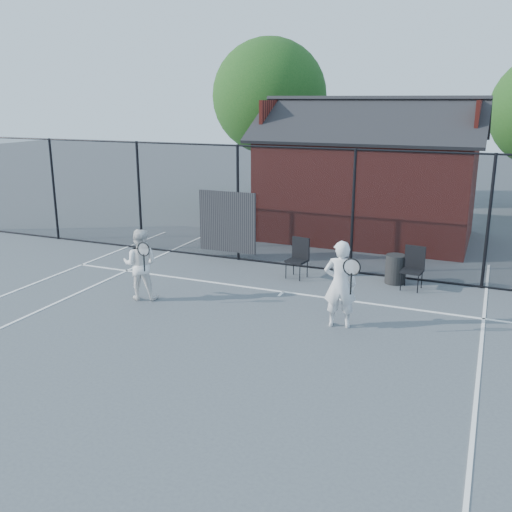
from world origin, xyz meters
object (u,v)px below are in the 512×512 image
at_px(clubhouse, 368,184).
at_px(chair_left, 297,259).
at_px(player_back, 140,264).
at_px(waste_bin, 395,269).
at_px(chair_right, 412,269).
at_px(player_front, 340,284).

bearing_deg(clubhouse, chair_left, -96.67).
bearing_deg(player_back, waste_bin, 33.46).
height_order(clubhouse, chair_left, clubhouse).
bearing_deg(chair_left, chair_right, 13.71).
bearing_deg(chair_right, waste_bin, 147.65).
relative_size(clubhouse, waste_bin, 9.73).
height_order(player_front, chair_right, player_front).
bearing_deg(chair_right, chair_left, -170.61).
bearing_deg(chair_right, player_back, -145.88).
height_order(player_front, chair_left, player_front).
distance_m(player_back, chair_left, 3.69).
relative_size(clubhouse, player_back, 4.31).
xyz_separation_m(chair_right, waste_bin, (-0.41, 0.32, -0.13)).
distance_m(chair_left, waste_bin, 2.27).
bearing_deg(clubhouse, waste_bin, -69.58).
relative_size(clubhouse, chair_left, 7.02).
relative_size(chair_right, waste_bin, 1.40).
xyz_separation_m(clubhouse, waste_bin, (1.64, -4.40, -1.27)).
distance_m(player_back, chair_right, 5.91).
distance_m(clubhouse, chair_left, 5.06).
distance_m(player_front, player_back, 4.25).
height_order(player_back, waste_bin, player_back).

